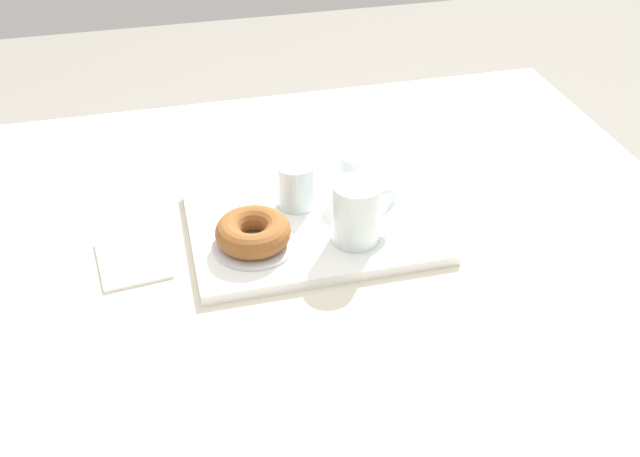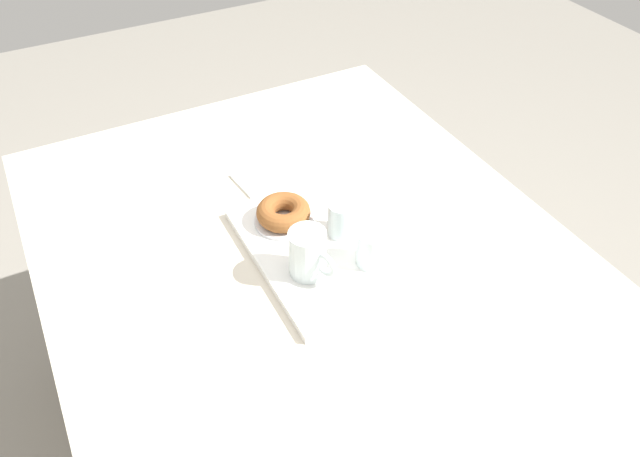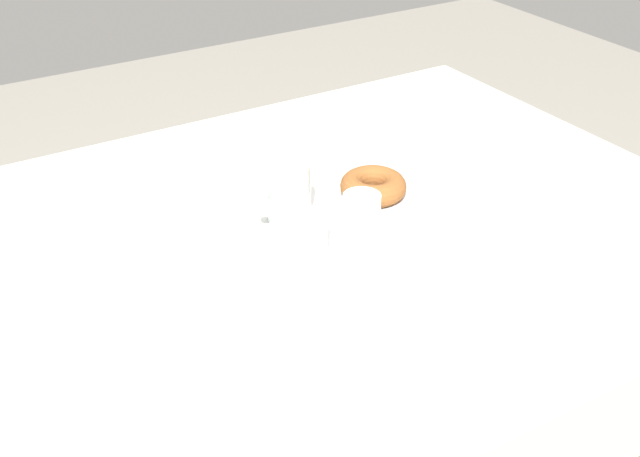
% 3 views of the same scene
% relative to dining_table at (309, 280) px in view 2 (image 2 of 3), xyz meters
% --- Properties ---
extents(ground_plane, '(6.00, 6.00, 0.00)m').
position_rel_dining_table_xyz_m(ground_plane, '(0.00, 0.00, -0.65)').
color(ground_plane, gray).
extents(dining_table, '(1.30, 1.04, 0.74)m').
position_rel_dining_table_xyz_m(dining_table, '(0.00, 0.00, 0.00)').
color(dining_table, beige).
rests_on(dining_table, ground).
extents(serving_tray, '(0.39, 0.29, 0.02)m').
position_rel_dining_table_xyz_m(serving_tray, '(0.02, 0.03, 0.10)').
color(serving_tray, white).
rests_on(serving_tray, dining_table).
extents(tea_mug_left, '(0.11, 0.07, 0.10)m').
position_rel_dining_table_xyz_m(tea_mug_left, '(0.07, -0.04, 0.15)').
color(tea_mug_left, silver).
rests_on(tea_mug_left, serving_tray).
extents(water_glass_near, '(0.06, 0.06, 0.08)m').
position_rel_dining_table_xyz_m(water_glass_near, '(0.00, 0.08, 0.14)').
color(water_glass_near, silver).
rests_on(water_glass_near, serving_tray).
extents(water_glass_far, '(0.06, 0.06, 0.08)m').
position_rel_dining_table_xyz_m(water_glass_far, '(0.10, 0.09, 0.14)').
color(water_glass_far, silver).
rests_on(water_glass_far, serving_tray).
extents(donut_plate_left, '(0.13, 0.13, 0.01)m').
position_rel_dining_table_xyz_m(donut_plate_left, '(-0.09, -0.02, 0.11)').
color(donut_plate_left, silver).
rests_on(donut_plate_left, serving_tray).
extents(sugar_donut_left, '(0.11, 0.11, 0.04)m').
position_rel_dining_table_xyz_m(sugar_donut_left, '(-0.09, -0.02, 0.13)').
color(sugar_donut_left, brown).
rests_on(sugar_donut_left, donut_plate_left).
extents(paper_napkin, '(0.12, 0.13, 0.01)m').
position_rel_dining_table_xyz_m(paper_napkin, '(-0.27, 0.01, 0.09)').
color(paper_napkin, white).
rests_on(paper_napkin, dining_table).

